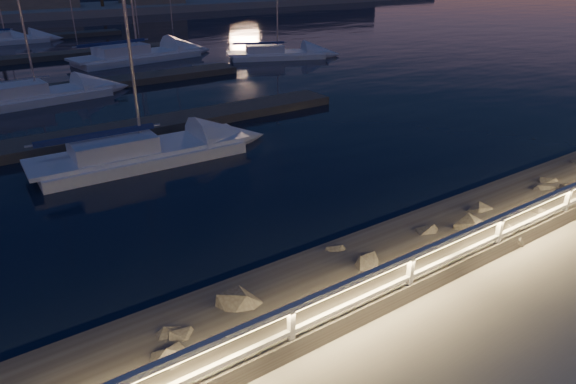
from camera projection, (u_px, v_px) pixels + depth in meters
name	position (u px, v px, depth m)	size (l,w,h in m)	color
ground	(373.00, 314.00, 10.29)	(400.00, 400.00, 0.00)	gray
harbor_water	(46.00, 82.00, 34.05)	(400.00, 440.00, 0.60)	black
guard_rail	(373.00, 283.00, 9.94)	(44.11, 0.12, 1.06)	white
riprap	(428.00, 233.00, 14.00)	(41.10, 2.44, 1.24)	#656057
floating_docks	(40.00, 70.00, 34.77)	(22.00, 36.00, 0.40)	#5A524A
sailboat_c	(136.00, 152.00, 19.42)	(8.27, 2.78, 13.86)	white
sailboat_g	(33.00, 95.00, 27.54)	(8.19, 3.25, 13.54)	white
sailboat_h	(275.00, 53.00, 39.92)	(7.95, 5.03, 13.10)	white
sailboat_k	(4.00, 39.00, 46.78)	(7.66, 2.46, 12.89)	white
sailboat_l	(135.00, 55.00, 38.79)	(10.40, 4.44, 17.05)	white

